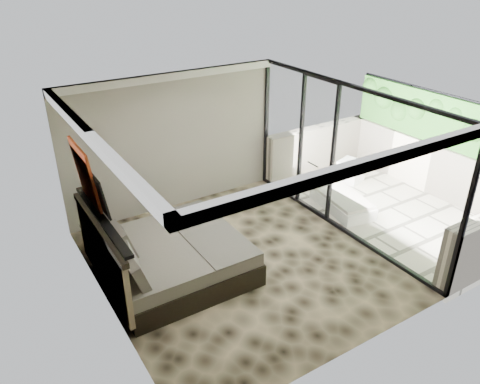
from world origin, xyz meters
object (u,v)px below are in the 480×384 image
bed (168,257)px  ottoman (351,171)px  nightstand (99,238)px  table_lamp (91,202)px  lounger (341,200)px

bed → ottoman: bearing=12.2°
nightstand → ottoman: nightstand is taller
table_lamp → ottoman: size_ratio=1.37×
nightstand → ottoman: size_ratio=1.00×
table_lamp → lounger: 4.99m
table_lamp → ottoman: table_lamp is taller
bed → lounger: size_ratio=1.49×
ottoman → lounger: lounger is taller
bed → table_lamp: 1.70m
nightstand → table_lamp: size_ratio=0.73×
bed → lounger: 4.04m
lounger → table_lamp: bearing=175.3°
nightstand → lounger: 4.89m
nightstand → lounger: lounger is taller
nightstand → table_lamp: (-0.03, 0.06, 0.71)m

